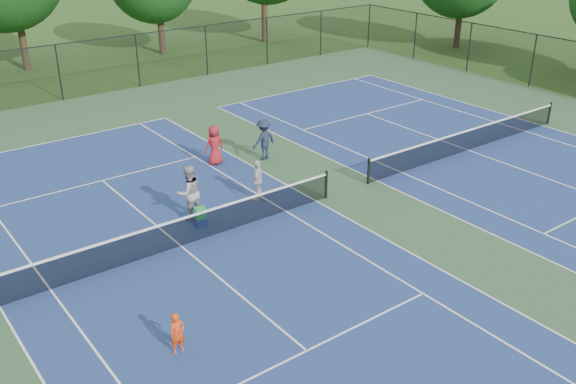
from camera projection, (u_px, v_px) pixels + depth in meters
ground at (347, 191)px, 24.02m from camera, size 140.00×140.00×0.00m
court_pad at (347, 191)px, 24.02m from camera, size 36.00×36.00×0.01m
tennis_court_left at (181, 244)px, 20.17m from camera, size 12.00×23.83×1.07m
tennis_court_right at (468, 148)px, 27.79m from camera, size 12.00×23.83×1.07m
perimeter_fence at (349, 151)px, 23.35m from camera, size 36.08×36.08×3.02m
child_player at (178, 333)px, 15.33m from camera, size 0.40×0.26×1.08m
instructor at (189, 192)px, 21.57m from camera, size 0.97×0.76×1.95m
bystander_a at (258, 180)px, 23.04m from camera, size 0.91×0.87×1.52m
bystander_b at (264, 139)px, 26.57m from camera, size 1.20×0.79×1.73m
bystander_c at (215, 145)px, 26.07m from camera, size 0.82×0.54×1.66m
ball_crate at (201, 222)px, 21.41m from camera, size 0.38×0.33×0.29m
ball_hopper at (200, 213)px, 21.27m from camera, size 0.38×0.33×0.39m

